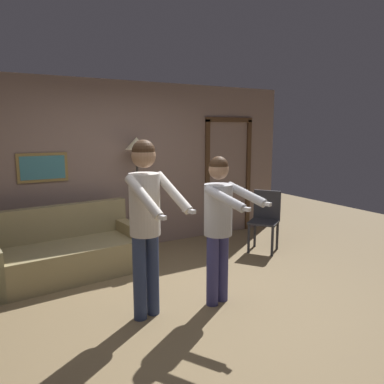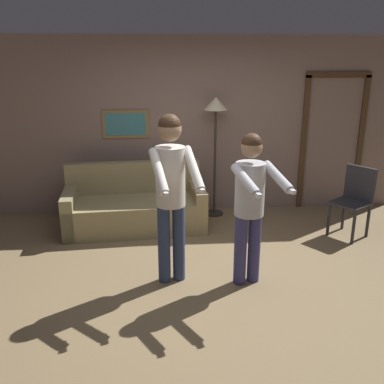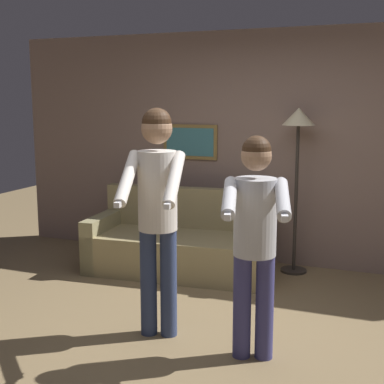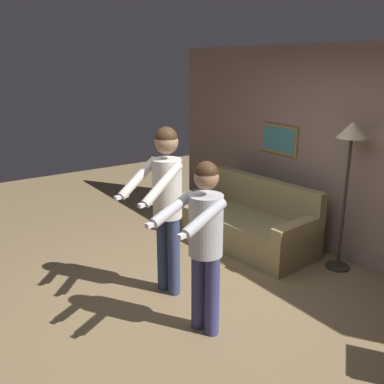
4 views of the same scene
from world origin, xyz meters
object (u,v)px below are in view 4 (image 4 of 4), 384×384
at_px(torchiere_lamp, 350,147).
at_px(person_standing_right, 204,234).
at_px(person_standing_left, 166,195).
at_px(couch, 247,224).

bearing_deg(torchiere_lamp, person_standing_right, -87.38).
relative_size(torchiere_lamp, person_standing_left, 0.99).
relative_size(person_standing_left, person_standing_right, 1.11).
bearing_deg(person_standing_left, couch, 106.90).
xyz_separation_m(couch, person_standing_left, (0.47, -1.55, 0.81)).
relative_size(couch, person_standing_right, 1.23).
height_order(person_standing_left, person_standing_right, person_standing_left).
distance_m(torchiere_lamp, person_standing_left, 2.13).
distance_m(couch, torchiere_lamp, 1.72).
xyz_separation_m(torchiere_lamp, person_standing_right, (0.10, -2.08, -0.51)).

